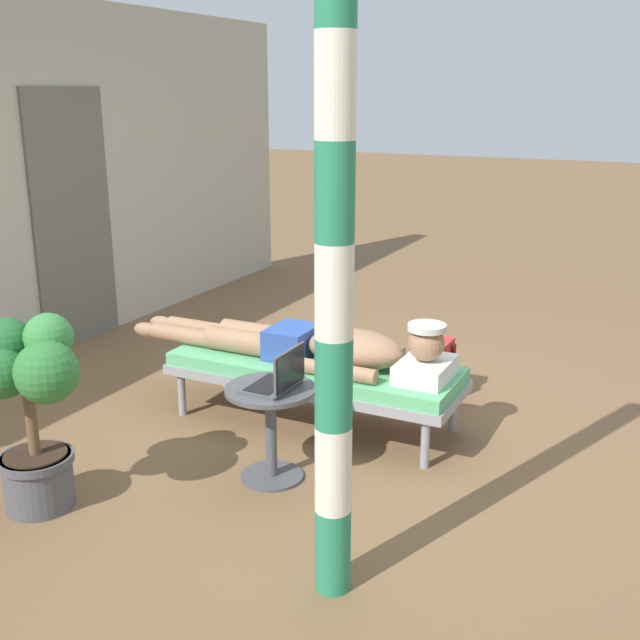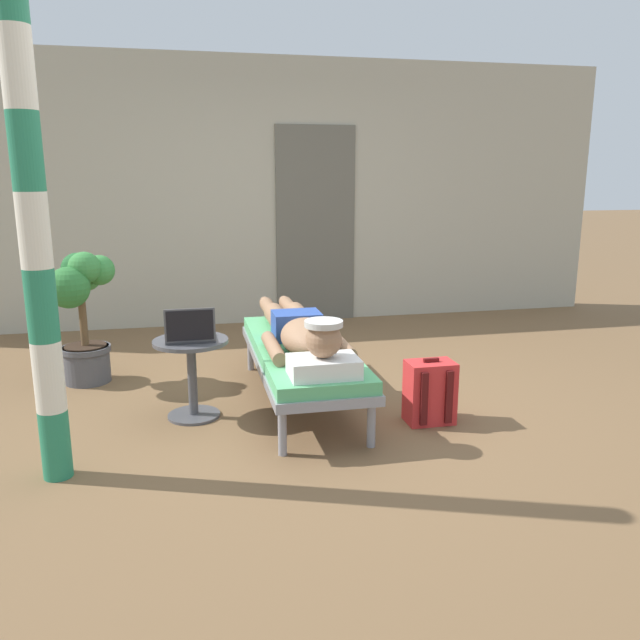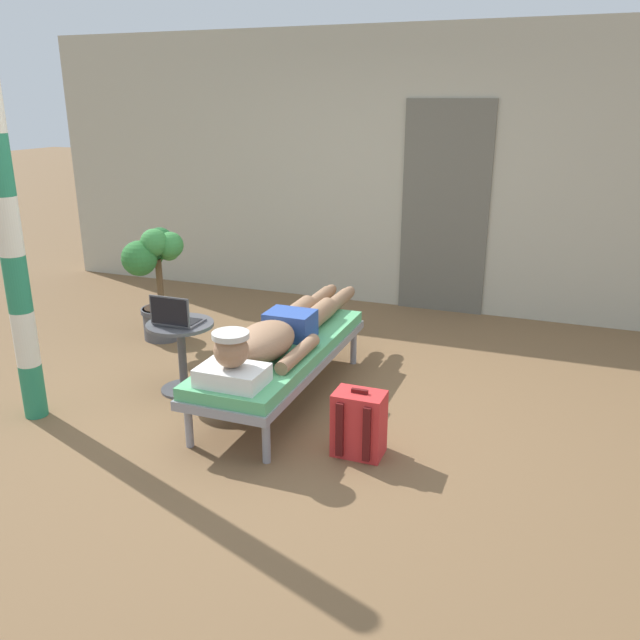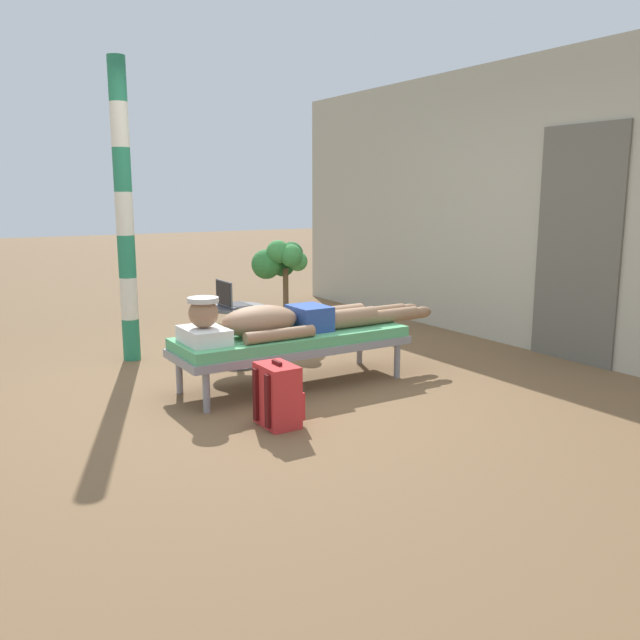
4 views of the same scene
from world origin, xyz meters
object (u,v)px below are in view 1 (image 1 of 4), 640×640
object	(u,v)px
porch_post	(334,291)
lounge_chair	(314,371)
person_reclining	(321,346)
backpack	(432,370)
side_table	(271,417)
potted_plant	(32,395)
laptop	(279,379)

from	to	relation	value
porch_post	lounge_chair	bearing A→B (deg)	29.47
lounge_chair	person_reclining	world-z (taller)	person_reclining
lounge_chair	backpack	xyz separation A→B (m)	(0.74, -0.53, -0.15)
lounge_chair	porch_post	distance (m)	1.92
side_table	potted_plant	xyz separation A→B (m)	(-0.78, 0.87, 0.26)
backpack	porch_post	world-z (taller)	porch_post
laptop	backpack	xyz separation A→B (m)	(1.47, -0.36, -0.39)
lounge_chair	side_table	xyz separation A→B (m)	(-0.74, -0.12, 0.01)
person_reclining	potted_plant	distance (m)	1.72
laptop	backpack	distance (m)	1.57
laptop	backpack	bearing A→B (deg)	-13.59
potted_plant	porch_post	distance (m)	1.72
lounge_chair	laptop	xyz separation A→B (m)	(-0.74, -0.17, 0.24)
potted_plant	person_reclining	bearing A→B (deg)	-27.69
laptop	porch_post	world-z (taller)	porch_post
lounge_chair	potted_plant	bearing A→B (deg)	153.70
lounge_chair	side_table	world-z (taller)	side_table
side_table	porch_post	bearing A→B (deg)	-135.52
laptop	potted_plant	bearing A→B (deg)	130.31
lounge_chair	porch_post	world-z (taller)	porch_post
person_reclining	backpack	world-z (taller)	person_reclining
potted_plant	porch_post	xyz separation A→B (m)	(0.06, -1.57, 0.68)
potted_plant	side_table	bearing A→B (deg)	-48.06
porch_post	backpack	bearing A→B (deg)	7.75
person_reclining	potted_plant	bearing A→B (deg)	152.31
porch_post	potted_plant	bearing A→B (deg)	92.19
lounge_chair	person_reclining	distance (m)	0.18
person_reclining	potted_plant	world-z (taller)	potted_plant
side_table	porch_post	xyz separation A→B (m)	(-0.72, -0.71, 0.94)
lounge_chair	laptop	bearing A→B (deg)	-167.15
laptop	porch_post	xyz separation A→B (m)	(-0.72, -0.66, 0.71)
backpack	potted_plant	size ratio (longest dim) A/B	0.42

